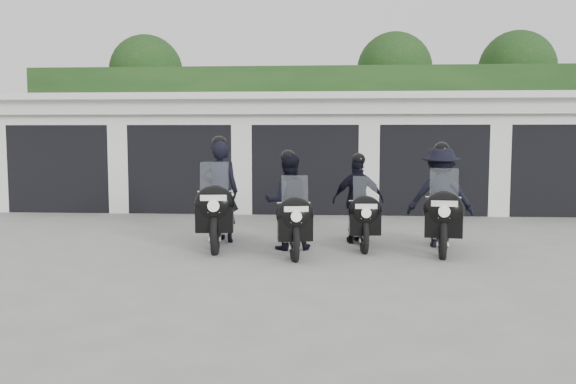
# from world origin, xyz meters

# --- Properties ---
(ground) EXTENTS (80.00, 80.00, 0.00)m
(ground) POSITION_xyz_m (0.00, 0.00, 0.00)
(ground) COLOR gray
(ground) RESTS_ON ground
(garage_block) EXTENTS (16.40, 6.80, 2.96)m
(garage_block) POSITION_xyz_m (-0.00, 8.06, 1.42)
(garage_block) COLOR silver
(garage_block) RESTS_ON ground
(background_vegetation) EXTENTS (20.00, 3.90, 5.80)m
(background_vegetation) POSITION_xyz_m (0.37, 12.92, 2.77)
(background_vegetation) COLOR #163714
(background_vegetation) RESTS_ON ground
(police_bike_a) EXTENTS (0.83, 2.29, 1.99)m
(police_bike_a) POSITION_xyz_m (-1.35, 1.20, 0.79)
(police_bike_a) COLOR black
(police_bike_a) RESTS_ON ground
(police_bike_b) EXTENTS (0.94, 2.00, 1.75)m
(police_bike_b) POSITION_xyz_m (-0.07, 0.72, 0.74)
(police_bike_b) COLOR black
(police_bike_b) RESTS_ON ground
(police_bike_c) EXTENTS (0.95, 1.93, 1.68)m
(police_bike_c) POSITION_xyz_m (1.13, 1.42, 0.71)
(police_bike_c) COLOR black
(police_bike_c) RESTS_ON ground
(police_bike_d) EXTENTS (1.20, 2.16, 1.89)m
(police_bike_d) POSITION_xyz_m (2.51, 1.16, 0.80)
(police_bike_d) COLOR black
(police_bike_d) RESTS_ON ground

